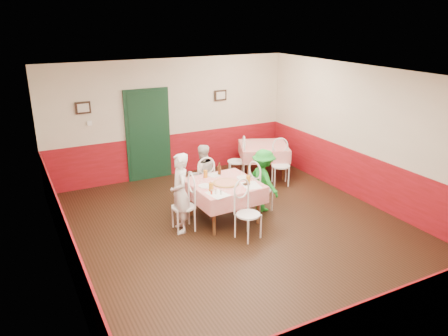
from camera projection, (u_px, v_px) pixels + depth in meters
name	position (u px, v px, depth m)	size (l,w,h in m)	color
floor	(243.00, 232.00, 7.92)	(7.00, 7.00, 0.00)	black
ceiling	(245.00, 76.00, 6.99)	(7.00, 7.00, 0.00)	white
back_wall	(171.00, 118.00, 10.39)	(6.00, 0.10, 2.80)	beige
front_wall	(411.00, 254.00, 4.52)	(6.00, 0.10, 2.80)	beige
left_wall	(59.00, 190.00, 6.16)	(0.10, 7.00, 2.80)	beige
right_wall	(374.00, 138.00, 8.75)	(0.10, 7.00, 2.80)	beige
wainscot_back	(173.00, 154.00, 10.68)	(6.00, 0.03, 1.00)	maroon
wainscot_front	(398.00, 324.00, 4.84)	(6.00, 0.03, 1.00)	maroon
wainscot_left	(68.00, 246.00, 6.47)	(0.03, 7.00, 1.00)	maroon
wainscot_right	(368.00, 180.00, 9.05)	(0.03, 7.00, 1.00)	maroon
door	(148.00, 136.00, 10.21)	(0.96, 0.06, 2.10)	black
picture_left	(83.00, 108.00, 9.33)	(0.32, 0.03, 0.26)	black
picture_right	(220.00, 95.00, 10.76)	(0.32, 0.03, 0.26)	black
thermostat	(90.00, 123.00, 9.49)	(0.10, 0.03, 0.10)	white
main_table	(224.00, 201.00, 8.31)	(1.22, 1.22, 0.77)	red
second_table	(263.00, 160.00, 10.67)	(1.12, 1.12, 0.77)	red
chair_left	(183.00, 207.00, 7.89)	(0.42, 0.42, 0.90)	white
chair_right	(261.00, 189.00, 8.68)	(0.42, 0.42, 0.90)	white
chair_far	(204.00, 183.00, 8.98)	(0.42, 0.42, 0.90)	white
chair_near	(248.00, 215.00, 7.59)	(0.42, 0.42, 0.90)	white
chair_second_a	(236.00, 161.00, 10.32)	(0.42, 0.42, 0.90)	white
chair_second_b	(281.00, 166.00, 10.02)	(0.42, 0.42, 0.90)	white
pizza	(226.00, 183.00, 8.12)	(0.48, 0.48, 0.03)	#B74723
plate_left	(205.00, 186.00, 8.01)	(0.25, 0.25, 0.01)	white
plate_right	(243.00, 178.00, 8.41)	(0.25, 0.25, 0.01)	white
plate_far	(214.00, 175.00, 8.54)	(0.25, 0.25, 0.01)	white
glass_a	(211.00, 187.00, 7.77)	(0.08, 0.08, 0.15)	#BF7219
glass_b	(248.00, 179.00, 8.14)	(0.08, 0.08, 0.15)	#BF7219
glass_c	(205.00, 174.00, 8.42)	(0.08, 0.08, 0.15)	#BF7219
beer_bottle	(219.00, 169.00, 8.53)	(0.07, 0.07, 0.24)	#381C0A
shaker_a	(216.00, 192.00, 7.65)	(0.04, 0.04, 0.09)	silver
shaker_b	(221.00, 192.00, 7.62)	(0.04, 0.04, 0.09)	silver
shaker_c	(211.00, 192.00, 7.63)	(0.04, 0.04, 0.09)	#B23319
menu_left	(217.00, 194.00, 7.66)	(0.30, 0.40, 0.00)	white
menu_right	(251.00, 185.00, 8.05)	(0.30, 0.40, 0.00)	white
wallet	(246.00, 184.00, 8.08)	(0.11, 0.09, 0.02)	black
diner_left	(180.00, 193.00, 7.77)	(0.54, 0.35, 1.47)	gray
diner_far	(202.00, 174.00, 8.96)	(0.62, 0.48, 1.27)	gray
diner_right	(263.00, 180.00, 8.65)	(0.82, 0.47, 1.27)	gray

